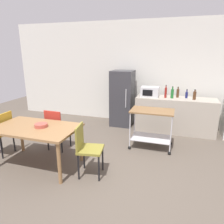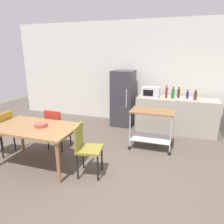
{
  "view_description": "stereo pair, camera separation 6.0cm",
  "coord_description": "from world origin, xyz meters",
  "px_view_note": "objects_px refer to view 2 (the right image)",
  "views": [
    {
      "loc": [
        0.91,
        -2.86,
        2.03
      ],
      "look_at": [
        -0.38,
        1.2,
        0.8
      ],
      "focal_mm": 33.28,
      "sensor_mm": 36.0,
      "label": 1
    },
    {
      "loc": [
        0.97,
        -2.84,
        2.03
      ],
      "look_at": [
        -0.38,
        1.2,
        0.8
      ],
      "focal_mm": 33.28,
      "sensor_mm": 36.0,
      "label": 2
    }
  ],
  "objects_px": {
    "refrigerator": "(123,98)",
    "fruit_bowl": "(41,125)",
    "chair_mustard": "(2,130)",
    "bottle_sesame_oil": "(195,96)",
    "dining_table": "(36,131)",
    "bottle_soda": "(179,93)",
    "chair_olive": "(86,146)",
    "chair_red": "(57,127)",
    "bottle_soy_sauce": "(166,93)",
    "kitchen_cart": "(152,123)",
    "bottle_hot_sauce": "(173,94)",
    "bottle_sparkling_water": "(187,95)",
    "microwave": "(151,92)"
  },
  "relations": [
    {
      "from": "bottle_sesame_oil",
      "to": "bottle_soy_sauce",
      "type": "bearing_deg",
      "value": 178.3
    },
    {
      "from": "microwave",
      "to": "bottle_hot_sauce",
      "type": "distance_m",
      "value": 0.57
    },
    {
      "from": "chair_olive",
      "to": "bottle_hot_sauce",
      "type": "height_order",
      "value": "bottle_hot_sauce"
    },
    {
      "from": "chair_mustard",
      "to": "chair_red",
      "type": "bearing_deg",
      "value": 117.9
    },
    {
      "from": "dining_table",
      "to": "kitchen_cart",
      "type": "bearing_deg",
      "value": 36.43
    },
    {
      "from": "chair_red",
      "to": "bottle_soda",
      "type": "bearing_deg",
      "value": -137.62
    },
    {
      "from": "chair_mustard",
      "to": "bottle_soy_sauce",
      "type": "relative_size",
      "value": 2.71
    },
    {
      "from": "bottle_soy_sauce",
      "to": "chair_olive",
      "type": "bearing_deg",
      "value": -113.07
    },
    {
      "from": "bottle_sparkling_water",
      "to": "bottle_sesame_oil",
      "type": "height_order",
      "value": "bottle_sesame_oil"
    },
    {
      "from": "chair_mustard",
      "to": "bottle_soda",
      "type": "bearing_deg",
      "value": 125.85
    },
    {
      "from": "fruit_bowl",
      "to": "bottle_soda",
      "type": "bearing_deg",
      "value": 49.19
    },
    {
      "from": "chair_olive",
      "to": "bottle_hot_sauce",
      "type": "distance_m",
      "value": 2.87
    },
    {
      "from": "chair_red",
      "to": "bottle_hot_sauce",
      "type": "relative_size",
      "value": 2.99
    },
    {
      "from": "microwave",
      "to": "bottle_sparkling_water",
      "type": "relative_size",
      "value": 2.05
    },
    {
      "from": "bottle_hot_sauce",
      "to": "bottle_sesame_oil",
      "type": "height_order",
      "value": "bottle_hot_sauce"
    },
    {
      "from": "dining_table",
      "to": "bottle_soda",
      "type": "distance_m",
      "value": 3.58
    },
    {
      "from": "chair_red",
      "to": "bottle_soda",
      "type": "xyz_separation_m",
      "value": [
        2.38,
        1.99,
        0.5
      ]
    },
    {
      "from": "refrigerator",
      "to": "bottle_hot_sauce",
      "type": "relative_size",
      "value": 5.2
    },
    {
      "from": "chair_red",
      "to": "bottle_soy_sauce",
      "type": "distance_m",
      "value": 2.84
    },
    {
      "from": "bottle_soy_sauce",
      "to": "bottle_soda",
      "type": "xyz_separation_m",
      "value": [
        0.3,
        0.13,
        -0.02
      ]
    },
    {
      "from": "kitchen_cart",
      "to": "fruit_bowl",
      "type": "distance_m",
      "value": 2.26
    },
    {
      "from": "bottle_sparkling_water",
      "to": "fruit_bowl",
      "type": "relative_size",
      "value": 0.99
    },
    {
      "from": "chair_red",
      "to": "bottle_soy_sauce",
      "type": "relative_size",
      "value": 2.71
    },
    {
      "from": "bottle_soy_sauce",
      "to": "bottle_soda",
      "type": "distance_m",
      "value": 0.33
    },
    {
      "from": "bottle_soda",
      "to": "chair_olive",
      "type": "bearing_deg",
      "value": -117.29
    },
    {
      "from": "dining_table",
      "to": "chair_olive",
      "type": "xyz_separation_m",
      "value": [
        0.99,
        -0.01,
        -0.15
      ]
    },
    {
      "from": "microwave",
      "to": "fruit_bowl",
      "type": "xyz_separation_m",
      "value": [
        -1.57,
        -2.51,
        -0.25
      ]
    },
    {
      "from": "dining_table",
      "to": "refrigerator",
      "type": "height_order",
      "value": "refrigerator"
    },
    {
      "from": "bottle_soy_sauce",
      "to": "bottle_sesame_oil",
      "type": "distance_m",
      "value": 0.7
    },
    {
      "from": "refrigerator",
      "to": "microwave",
      "type": "height_order",
      "value": "refrigerator"
    },
    {
      "from": "bottle_soda",
      "to": "fruit_bowl",
      "type": "relative_size",
      "value": 1.22
    },
    {
      "from": "bottle_soda",
      "to": "microwave",
      "type": "bearing_deg",
      "value": -170.58
    },
    {
      "from": "refrigerator",
      "to": "kitchen_cart",
      "type": "height_order",
      "value": "refrigerator"
    },
    {
      "from": "bottle_hot_sauce",
      "to": "bottle_sesame_oil",
      "type": "bearing_deg",
      "value": -1.39
    },
    {
      "from": "refrigerator",
      "to": "bottle_sparkling_water",
      "type": "xyz_separation_m",
      "value": [
        1.7,
        -0.01,
        0.21
      ]
    },
    {
      "from": "chair_mustard",
      "to": "bottle_sesame_oil",
      "type": "bearing_deg",
      "value": 121.11
    },
    {
      "from": "bottle_sparkling_water",
      "to": "bottle_soda",
      "type": "bearing_deg",
      "value": 177.01
    },
    {
      "from": "chair_olive",
      "to": "microwave",
      "type": "distance_m",
      "value": 2.7
    },
    {
      "from": "chair_mustard",
      "to": "bottle_sesame_oil",
      "type": "height_order",
      "value": "bottle_sesame_oil"
    },
    {
      "from": "bottle_sesame_oil",
      "to": "dining_table",
      "type": "bearing_deg",
      "value": -137.89
    },
    {
      "from": "chair_red",
      "to": "bottle_sesame_oil",
      "type": "relative_size",
      "value": 3.5
    },
    {
      "from": "chair_olive",
      "to": "bottle_soda",
      "type": "relative_size",
      "value": 3.22
    },
    {
      "from": "bottle_soy_sauce",
      "to": "refrigerator",
      "type": "bearing_deg",
      "value": 173.4
    },
    {
      "from": "bottle_soy_sauce",
      "to": "bottle_hot_sauce",
      "type": "relative_size",
      "value": 1.1
    },
    {
      "from": "refrigerator",
      "to": "fruit_bowl",
      "type": "height_order",
      "value": "refrigerator"
    },
    {
      "from": "bottle_hot_sauce",
      "to": "dining_table",
      "type": "bearing_deg",
      "value": -131.64
    },
    {
      "from": "kitchen_cart",
      "to": "bottle_hot_sauce",
      "type": "bearing_deg",
      "value": 72.64
    },
    {
      "from": "refrigerator",
      "to": "bottle_soda",
      "type": "relative_size",
      "value": 5.61
    },
    {
      "from": "bottle_hot_sauce",
      "to": "kitchen_cart",
      "type": "bearing_deg",
      "value": -107.36
    },
    {
      "from": "bottle_sesame_oil",
      "to": "fruit_bowl",
      "type": "relative_size",
      "value": 1.12
    }
  ]
}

